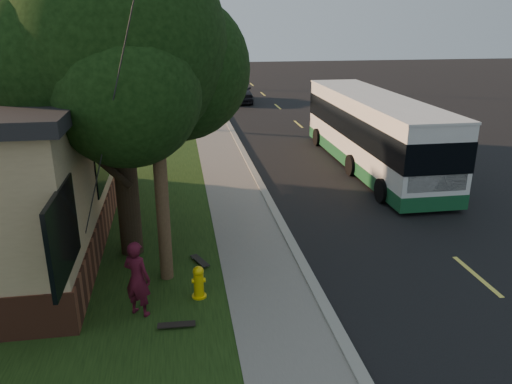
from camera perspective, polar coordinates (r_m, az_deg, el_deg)
ground at (r=11.61m, az=6.68°, el=-11.04°), size 120.00×120.00×0.00m
road at (r=21.58m, az=9.89°, el=3.39°), size 8.00×80.00×0.01m
curb at (r=20.64m, az=-0.70°, el=3.11°), size 0.25×80.00×0.12m
sidewalk at (r=20.53m, az=-3.46°, el=2.92°), size 2.00×80.00×0.08m
grass_verge at (r=20.51m, az=-13.24°, el=2.40°), size 5.00×80.00×0.07m
fire_hydrant at (r=11.03m, az=-6.57°, el=-10.18°), size 0.32×0.32×0.74m
utility_pole at (r=10.67m, az=-11.60°, el=12.44°), size 2.86×3.21×9.07m
leafy_tree at (r=12.34m, az=-15.67°, el=15.53°), size 6.30×6.00×7.80m
bare_tree_near at (r=27.85m, az=-10.48°, el=11.46°), size 1.38×1.21×4.31m
bare_tree_far at (r=39.79m, az=-9.47°, el=13.61°), size 1.38×1.21×4.03m
traffic_signal at (r=43.81m, az=-4.82°, el=15.83°), size 0.18×0.22×5.50m
transit_bus at (r=20.63m, az=13.18°, el=6.88°), size 2.48×10.78×2.92m
skateboarder at (r=10.45m, az=-13.41°, el=-9.60°), size 0.71×0.64×1.63m
skateboard_main at (r=12.59m, az=-6.42°, el=-7.82°), size 0.47×0.75×0.07m
skateboard_spare at (r=10.28m, az=-9.07°, el=-14.77°), size 0.75×0.21×0.07m
dumpster at (r=20.01m, az=-23.33°, el=2.72°), size 1.55×1.31×1.22m
distant_car at (r=36.83m, az=-2.20°, el=11.52°), size 1.93×4.74×1.61m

